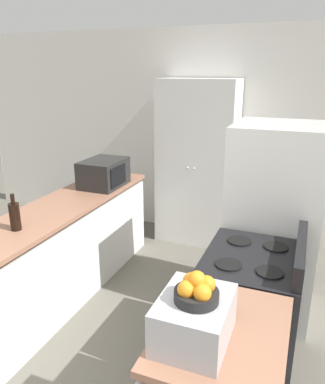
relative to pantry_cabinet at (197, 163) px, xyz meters
The scene contains 9 objects.
wall_back 0.43m from the pantry_cabinet, 75.80° to the left, with size 7.00×0.06×2.60m.
counter_left 2.07m from the pantry_cabinet, 114.42° to the right, with size 0.60×2.81×0.91m.
pantry_cabinet is the anchor object (origin of this frame).
stove 2.31m from the pantry_cabinet, 63.63° to the right, with size 0.66×0.78×1.07m.
refrigerator 1.60m from the pantry_cabinet, 49.12° to the right, with size 0.77×0.75×1.69m.
microwave 1.23m from the pantry_cabinet, 127.22° to the right, with size 0.39×0.51×0.29m.
wine_bottle 2.39m from the pantry_cabinet, 109.49° to the right, with size 0.08×0.08×0.29m.
toaster_oven 3.06m from the pantry_cabinet, 73.68° to the right, with size 0.32×0.39×0.22m.
fruit_bowl 3.08m from the pantry_cabinet, 73.54° to the right, with size 0.20×0.20×0.14m.
Camera 1 is at (1.18, -1.01, 2.10)m, focal length 35.00 mm.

